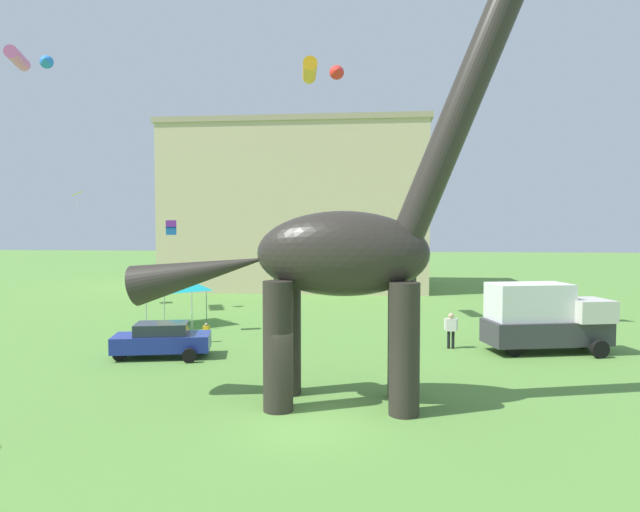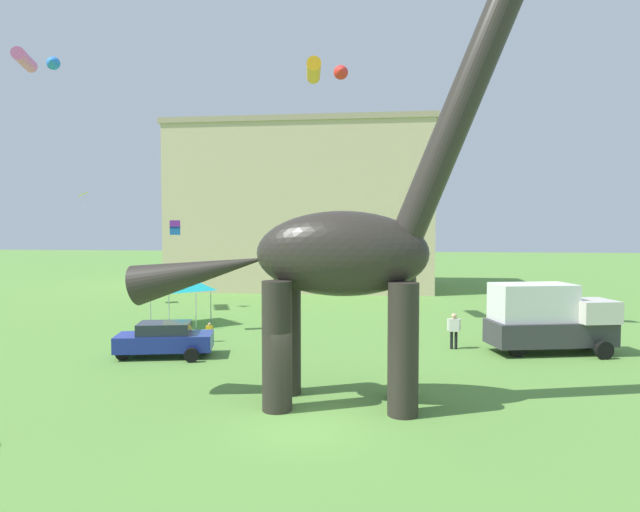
{
  "view_description": "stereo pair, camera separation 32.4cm",
  "coord_description": "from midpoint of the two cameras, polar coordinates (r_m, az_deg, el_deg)",
  "views": [
    {
      "loc": [
        1.98,
        -15.86,
        5.79
      ],
      "look_at": [
        -0.04,
        3.52,
        4.8
      ],
      "focal_mm": 31.31,
      "sensor_mm": 36.0,
      "label": 1
    },
    {
      "loc": [
        2.3,
        -15.82,
        5.79
      ],
      "look_at": [
        -0.04,
        3.52,
        4.8
      ],
      "focal_mm": 31.31,
      "sensor_mm": 36.0,
      "label": 2
    }
  ],
  "objects": [
    {
      "name": "kite_far_right",
      "position": [
        42.68,
        -28.24,
        17.33
      ],
      "size": [
        2.98,
        3.09,
        0.88
      ],
      "color": "pink"
    },
    {
      "name": "festival_canopy_tent",
      "position": [
        34.13,
        -14.67,
        -2.64
      ],
      "size": [
        3.15,
        3.15,
        3.0
      ],
      "color": "#B2B2B7",
      "rests_on": "ground_plane"
    },
    {
      "name": "person_photographer",
      "position": [
        29.04,
        -11.85,
        -7.46
      ],
      "size": [
        0.37,
        0.16,
        0.98
      ],
      "rotation": [
        0.0,
        0.0,
        0.35
      ],
      "color": "#2D3347",
      "rests_on": "ground_plane"
    },
    {
      "name": "person_near_flyer",
      "position": [
        27.58,
        12.91,
        -7.08
      ],
      "size": [
        0.64,
        0.28,
        1.72
      ],
      "rotation": [
        0.0,
        0.0,
        1.37
      ],
      "color": "black",
      "rests_on": "ground_plane"
    },
    {
      "name": "dinosaur_sculpture",
      "position": [
        18.13,
        1.59,
        0.25
      ],
      "size": [
        13.09,
        2.77,
        13.68
      ],
      "rotation": [
        0.0,
        0.0,
        -0.09
      ],
      "color": "#2D2823",
      "rests_on": "ground_plane"
    },
    {
      "name": "background_building_block",
      "position": [
        55.01,
        -2.24,
        4.96
      ],
      "size": [
        24.47,
        13.7,
        15.51
      ],
      "color": "#CCB78E",
      "rests_on": "ground_plane"
    },
    {
      "name": "parked_box_truck",
      "position": [
        28.03,
        21.6,
        -5.8
      ],
      "size": [
        5.93,
        3.34,
        3.2
      ],
      "rotation": [
        0.0,
        0.0,
        0.23
      ],
      "color": "#38383D",
      "rests_on": "ground_plane"
    },
    {
      "name": "kite_high_right",
      "position": [
        31.4,
        -15.26,
        2.82
      ],
      "size": [
        0.71,
        0.71,
        0.79
      ],
      "color": "purple"
    },
    {
      "name": "ground_plane",
      "position": [
        17.0,
        -1.72,
        -17.0
      ],
      "size": [
        240.0,
        240.0,
        0.0
      ],
      "primitive_type": "plane",
      "color": "#5B8E3D"
    },
    {
      "name": "kite_mid_center",
      "position": [
        33.42,
        14.97,
        17.57
      ],
      "size": [
        1.49,
        1.02,
        1.96
      ],
      "color": "pink"
    },
    {
      "name": "kite_drifting",
      "position": [
        44.77,
        -23.81,
        5.83
      ],
      "size": [
        1.11,
        1.23,
        1.33
      ],
      "color": "yellow"
    },
    {
      "name": "parked_sedan_left",
      "position": [
        26.18,
        -16.18,
        -8.18
      ],
      "size": [
        4.49,
        2.66,
        1.55
      ],
      "rotation": [
        0.0,
        0.0,
        0.22
      ],
      "color": "navy",
      "rests_on": "ground_plane"
    },
    {
      "name": "kite_apex",
      "position": [
        35.23,
        -0.73,
        18.44
      ],
      "size": [
        2.76,
        3.1,
        0.89
      ],
      "color": "orange"
    }
  ]
}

